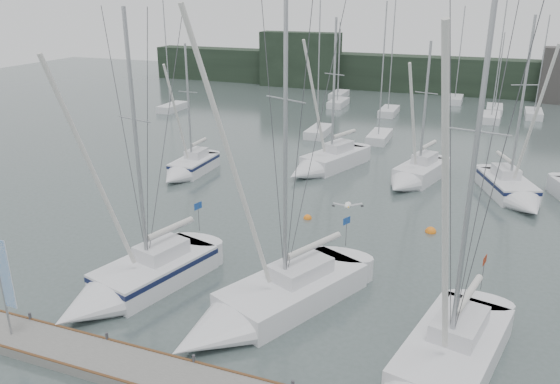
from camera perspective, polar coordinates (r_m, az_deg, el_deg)
The scene contains 15 objects.
ground at distance 24.43m, azimuth 0.12°, elevation -13.68°, with size 160.00×160.00×0.00m, color #465552.
far_treeline at distance 82.01m, azimuth 16.18°, elevation 11.65°, with size 90.00×4.00×5.00m, color black.
far_building_left at distance 84.06m, azimuth 2.11°, elevation 13.64°, with size 12.00×3.00×8.00m, color black.
mast_forest at distance 64.17m, azimuth 22.38°, elevation 6.89°, with size 60.04×27.92×14.69m.
sailboat_near_left at distance 27.13m, azimuth -15.52°, elevation -9.26°, with size 5.11×9.06×14.08m.
sailboat_near_center at distance 24.45m, azimuth -2.48°, elevation -12.11°, with size 7.17×10.58×16.27m.
sailboat_near_right at distance 21.32m, azimuth 15.92°, elevation -18.45°, with size 5.01×10.04×15.87m.
sailboat_mid_a at distance 43.39m, azimuth -9.69°, elevation 2.39°, with size 2.31×6.42×10.76m.
sailboat_mid_b at distance 43.99m, azimuth 4.46°, elevation 2.93°, with size 5.47×9.01×12.66m.
sailboat_mid_c at distance 42.13m, azimuth 13.77°, elevation 1.59°, with size 4.41×7.73×11.14m.
sailboat_mid_d at distance 40.88m, azimuth 23.30°, elevation -0.06°, with size 5.16×7.95×13.10m.
buoy_a at distance 34.91m, azimuth 2.90°, elevation -2.78°, with size 0.53×0.53×0.53m, color orange.
buoy_b at distance 34.17m, azimuth 15.46°, elevation -4.05°, with size 0.66×0.66×0.66m, color orange.
dock_banner at distance 24.24m, azimuth -26.88°, elevation -8.09°, with size 0.68×0.09×4.45m.
seagull at distance 20.42m, azimuth 7.10°, elevation -1.36°, with size 1.06×0.52×0.21m.
Camera 1 is at (7.26, -18.93, 13.63)m, focal length 35.00 mm.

